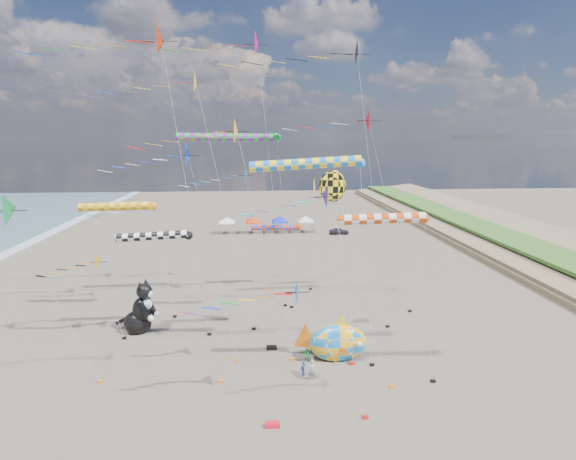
{
  "coord_description": "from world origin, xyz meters",
  "views": [
    {
      "loc": [
        -1.17,
        -24.23,
        18.03
      ],
      "look_at": [
        1.74,
        12.0,
        10.53
      ],
      "focal_mm": 28.0,
      "sensor_mm": 36.0,
      "label": 1
    }
  ],
  "objects_px": {
    "cat_inflatable": "(140,306)",
    "person_adult": "(312,370)",
    "parked_car": "(339,231)",
    "child_blue": "(303,368)",
    "child_green": "(307,355)",
    "fish_inflatable": "(338,343)"
  },
  "relations": [
    {
      "from": "fish_inflatable",
      "to": "child_green",
      "type": "xyz_separation_m",
      "value": [
        -2.53,
        -0.32,
        -0.86
      ]
    },
    {
      "from": "fish_inflatable",
      "to": "child_blue",
      "type": "relative_size",
      "value": 5.61
    },
    {
      "from": "cat_inflatable",
      "to": "child_green",
      "type": "distance_m",
      "value": 16.61
    },
    {
      "from": "fish_inflatable",
      "to": "parked_car",
      "type": "distance_m",
      "value": 49.33
    },
    {
      "from": "person_adult",
      "to": "child_blue",
      "type": "bearing_deg",
      "value": 119.33
    },
    {
      "from": "cat_inflatable",
      "to": "parked_car",
      "type": "relative_size",
      "value": 1.43
    },
    {
      "from": "child_green",
      "to": "parked_car",
      "type": "height_order",
      "value": "parked_car"
    },
    {
      "from": "person_adult",
      "to": "parked_car",
      "type": "relative_size",
      "value": 0.46
    },
    {
      "from": "person_adult",
      "to": "child_green",
      "type": "relative_size",
      "value": 1.38
    },
    {
      "from": "child_green",
      "to": "cat_inflatable",
      "type": "bearing_deg",
      "value": 165.06
    },
    {
      "from": "cat_inflatable",
      "to": "person_adult",
      "type": "distance_m",
      "value": 17.96
    },
    {
      "from": "cat_inflatable",
      "to": "person_adult",
      "type": "xyz_separation_m",
      "value": [
        14.93,
        -9.82,
        -1.78
      ]
    },
    {
      "from": "person_adult",
      "to": "child_green",
      "type": "height_order",
      "value": "person_adult"
    },
    {
      "from": "person_adult",
      "to": "parked_car",
      "type": "xyz_separation_m",
      "value": [
        12.02,
        51.51,
        -0.22
      ]
    },
    {
      "from": "fish_inflatable",
      "to": "person_adult",
      "type": "height_order",
      "value": "fish_inflatable"
    },
    {
      "from": "fish_inflatable",
      "to": "child_green",
      "type": "height_order",
      "value": "fish_inflatable"
    },
    {
      "from": "parked_car",
      "to": "person_adult",
      "type": "bearing_deg",
      "value": 165.75
    },
    {
      "from": "cat_inflatable",
      "to": "parked_car",
      "type": "xyz_separation_m",
      "value": [
        26.95,
        41.69,
        -2.0
      ]
    },
    {
      "from": "cat_inflatable",
      "to": "parked_car",
      "type": "distance_m",
      "value": 49.69
    },
    {
      "from": "person_adult",
      "to": "child_blue",
      "type": "height_order",
      "value": "person_adult"
    },
    {
      "from": "child_blue",
      "to": "parked_car",
      "type": "height_order",
      "value": "parked_car"
    },
    {
      "from": "cat_inflatable",
      "to": "parked_car",
      "type": "height_order",
      "value": "cat_inflatable"
    }
  ]
}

